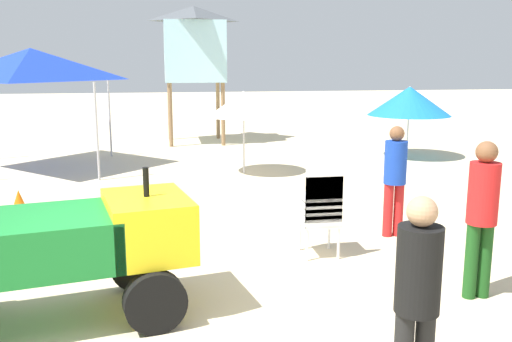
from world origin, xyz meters
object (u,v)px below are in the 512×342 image
object	(u,v)px
utility_cart	(65,245)
cooler_box	(154,237)
beach_umbrella_mid	(409,101)
traffic_cone_near	(20,207)
popup_canopy	(31,64)
lifeguard_far_right	(417,292)
beach_umbrella_left	(244,104)
lifeguard_near_right	(395,174)
lifeguard_tower	(194,44)
lifeguard_near_left	(482,209)
stacked_plastic_chairs	(321,206)

from	to	relation	value
utility_cart	cooler_box	bearing A→B (deg)	67.39
beach_umbrella_mid	traffic_cone_near	bearing A→B (deg)	-150.52
popup_canopy	cooler_box	size ratio (longest dim) A/B	5.40
lifeguard_far_right	popup_canopy	size ratio (longest dim) A/B	0.52
beach_umbrella_mid	traffic_cone_near	distance (m)	10.01
beach_umbrella_left	beach_umbrella_mid	world-z (taller)	same
lifeguard_near_right	cooler_box	bearing A→B (deg)	-178.10
traffic_cone_near	cooler_box	bearing A→B (deg)	-37.68
lifeguard_tower	beach_umbrella_mid	xyz separation A→B (m)	(5.38, -3.64, -1.53)
popup_canopy	beach_umbrella_mid	bearing A→B (deg)	0.84
lifeguard_near_right	beach_umbrella_mid	world-z (taller)	beach_umbrella_mid
traffic_cone_near	cooler_box	size ratio (longest dim) A/B	0.96
lifeguard_far_right	cooler_box	bearing A→B (deg)	115.92
utility_cart	lifeguard_near_left	distance (m)	4.31
stacked_plastic_chairs	beach_umbrella_left	size ratio (longest dim) A/B	0.64
lifeguard_near_right	lifeguard_tower	xyz separation A→B (m)	(-2.29, 10.04, 2.09)
stacked_plastic_chairs	lifeguard_near_left	world-z (taller)	lifeguard_near_left
lifeguard_far_right	cooler_box	world-z (taller)	lifeguard_far_right
popup_canopy	cooler_box	xyz separation A→B (m)	(2.78, -6.37, -2.25)
stacked_plastic_chairs	cooler_box	bearing A→B (deg)	164.47
lifeguard_near_left	cooler_box	bearing A→B (deg)	148.90
utility_cart	beach_umbrella_mid	xyz separation A→B (m)	(7.36, 8.47, 0.70)
beach_umbrella_mid	utility_cart	bearing A→B (deg)	-130.99
utility_cart	lifeguard_near_left	xyz separation A→B (m)	(4.30, -0.15, 0.21)
lifeguard_near_right	traffic_cone_near	xyz separation A→B (m)	(-5.56, 1.51, -0.65)
beach_umbrella_mid	cooler_box	distance (m)	9.32
lifeguard_near_left	popup_canopy	bearing A→B (deg)	126.46
lifeguard_near_left	popup_canopy	distance (m)	10.64
lifeguard_far_right	beach_umbrella_mid	bearing A→B (deg)	66.02
lifeguard_near_right	lifeguard_far_right	bearing A→B (deg)	-111.02
lifeguard_tower	traffic_cone_near	size ratio (longest dim) A/B	7.38
lifeguard_far_right	traffic_cone_near	world-z (taller)	lifeguard_far_right
stacked_plastic_chairs	lifeguard_tower	xyz separation A→B (m)	(-0.99, 10.75, 2.32)
lifeguard_far_right	beach_umbrella_mid	xyz separation A→B (m)	(4.64, 10.43, 0.55)
popup_canopy	beach_umbrella_left	size ratio (longest dim) A/B	1.68
stacked_plastic_chairs	beach_umbrella_mid	size ratio (longest dim) A/B	0.56
utility_cart	lifeguard_far_right	bearing A→B (deg)	-35.86
utility_cart	lifeguard_near_right	distance (m)	4.74
lifeguard_far_right	lifeguard_tower	xyz separation A→B (m)	(-0.74, 14.07, 2.08)
lifeguard_far_right	beach_umbrella_left	world-z (taller)	beach_umbrella_left
lifeguard_near_left	lifeguard_near_right	distance (m)	2.22
lifeguard_near_left	lifeguard_tower	size ratio (longest dim) A/B	0.42
lifeguard_near_left	popup_canopy	size ratio (longest dim) A/B	0.55
lifeguard_near_left	lifeguard_near_right	xyz separation A→B (m)	(-0.03, 2.22, -0.06)
lifeguard_near_left	cooler_box	distance (m)	4.15
lifeguard_near_right	beach_umbrella_left	bearing A→B (deg)	107.11
utility_cart	traffic_cone_near	world-z (taller)	utility_cart
utility_cart	stacked_plastic_chairs	bearing A→B (deg)	24.56
beach_umbrella_left	lifeguard_far_right	bearing A→B (deg)	-90.27
lifeguard_near_right	lifeguard_near_left	bearing A→B (deg)	-89.14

